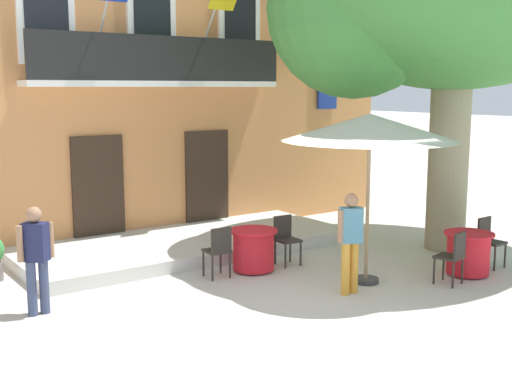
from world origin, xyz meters
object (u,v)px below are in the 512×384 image
object	(u,v)px
cafe_chair_near_tree_0	(453,254)
pedestrian_near_entrance	(350,237)
cafe_table_middle	(253,250)
cafe_table_near_tree	(468,253)
pedestrian_mid_plaza	(36,254)
cafe_chair_middle_0	(286,236)
cafe_umbrella	(370,128)
cafe_chair_near_tree_1	(489,238)
cafe_chair_middle_1	(218,248)

from	to	relation	value
cafe_chair_near_tree_0	pedestrian_near_entrance	world-z (taller)	pedestrian_near_entrance
cafe_chair_near_tree_0	cafe_table_middle	bearing A→B (deg)	130.42
cafe_table_near_tree	pedestrian_mid_plaza	xyz separation A→B (m)	(-6.80, 2.34, 0.51)
cafe_table_middle	pedestrian_near_entrance	world-z (taller)	pedestrian_near_entrance
cafe_chair_near_tree_0	cafe_chair_middle_0	xyz separation A→B (m)	(-1.47, 2.64, 0.00)
cafe_chair_middle_0	pedestrian_mid_plaza	size ratio (longest dim) A/B	0.57
cafe_chair_middle_0	pedestrian_mid_plaza	world-z (taller)	pedestrian_mid_plaza
cafe_table_near_tree	cafe_table_middle	bearing A→B (deg)	141.02
cafe_umbrella	cafe_chair_near_tree_1	bearing A→B (deg)	-12.91
cafe_table_near_tree	cafe_umbrella	size ratio (longest dim) A/B	0.30
cafe_chair_near_tree_0	pedestrian_near_entrance	size ratio (longest dim) A/B	0.56
cafe_chair_near_tree_0	pedestrian_mid_plaza	xyz separation A→B (m)	(-6.08, 2.57, 0.37)
cafe_chair_middle_0	pedestrian_near_entrance	size ratio (longest dim) A/B	0.56
pedestrian_near_entrance	pedestrian_mid_plaza	world-z (taller)	pedestrian_near_entrance
cafe_table_middle	cafe_chair_near_tree_0	bearing A→B (deg)	-49.58
cafe_chair_near_tree_1	cafe_umbrella	xyz separation A→B (m)	(-2.54, 0.58, 2.08)
cafe_chair_middle_0	cafe_umbrella	xyz separation A→B (m)	(0.39, -1.71, 2.08)
cafe_chair_middle_0	cafe_chair_middle_1	world-z (taller)	same
cafe_chair_middle_0	cafe_umbrella	size ratio (longest dim) A/B	0.31
cafe_table_near_tree	cafe_chair_near_tree_1	bearing A→B (deg)	9.00
cafe_table_near_tree	cafe_umbrella	world-z (taller)	cafe_umbrella
cafe_chair_near_tree_1	cafe_chair_middle_0	xyz separation A→B (m)	(-2.93, 2.29, 0.00)
cafe_table_middle	pedestrian_near_entrance	size ratio (longest dim) A/B	0.53
cafe_chair_near_tree_1	cafe_chair_middle_0	bearing A→B (deg)	142.00
cafe_chair_near_tree_0	cafe_umbrella	xyz separation A→B (m)	(-1.08, 0.93, 2.08)
cafe_table_near_tree	cafe_chair_near_tree_0	xyz separation A→B (m)	(-0.72, -0.23, 0.14)
cafe_chair_near_tree_0	cafe_chair_middle_0	world-z (taller)	same
cafe_chair_middle_0	cafe_umbrella	world-z (taller)	cafe_umbrella
cafe_chair_middle_0	cafe_table_middle	bearing A→B (deg)	-177.78
cafe_chair_middle_1	pedestrian_near_entrance	distance (m)	2.34
cafe_chair_middle_1	pedestrian_mid_plaza	size ratio (longest dim) A/B	0.57
cafe_chair_near_tree_1	cafe_table_near_tree	bearing A→B (deg)	-171.00
cafe_table_near_tree	cafe_chair_middle_0	distance (m)	3.26
cafe_umbrella	pedestrian_near_entrance	distance (m)	1.83
cafe_umbrella	cafe_chair_middle_0	bearing A→B (deg)	102.85
cafe_table_middle	cafe_table_near_tree	bearing A→B (deg)	-38.98
cafe_chair_middle_1	cafe_umbrella	xyz separation A→B (m)	(1.90, -1.66, 2.08)
pedestrian_near_entrance	cafe_table_near_tree	bearing A→B (deg)	-9.83
cafe_chair_near_tree_1	cafe_umbrella	bearing A→B (deg)	167.09
cafe_table_middle	pedestrian_mid_plaza	world-z (taller)	pedestrian_mid_plaza
cafe_table_near_tree	cafe_chair_middle_1	size ratio (longest dim) A/B	0.95
cafe_chair_near_tree_1	cafe_chair_middle_0	world-z (taller)	same
cafe_table_middle	cafe_chair_middle_1	distance (m)	0.77
cafe_table_middle	cafe_chair_middle_0	bearing A→B (deg)	2.22
cafe_chair_middle_1	cafe_umbrella	size ratio (longest dim) A/B	0.31
cafe_table_near_tree	pedestrian_near_entrance	bearing A→B (deg)	170.17
cafe_chair_middle_0	cafe_table_near_tree	bearing A→B (deg)	-47.75
cafe_table_near_tree	cafe_chair_middle_1	xyz separation A→B (m)	(-3.70, 2.36, 0.14)
cafe_umbrella	pedestrian_near_entrance	size ratio (longest dim) A/B	1.77
cafe_chair_middle_1	cafe_table_middle	bearing A→B (deg)	1.73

